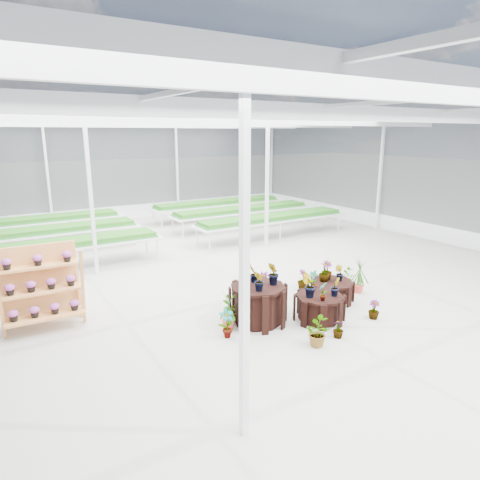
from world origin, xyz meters
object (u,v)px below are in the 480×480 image
plinth_tall (258,304)px  plinth_mid (319,308)px  plinth_low (331,291)px  shelf_rack (41,288)px

plinth_tall → plinth_mid: bearing=-26.6°
plinth_mid → plinth_low: plinth_mid is taller
plinth_tall → plinth_mid: (1.20, -0.60, -0.13)m
plinth_mid → shelf_rack: size_ratio=0.63×
plinth_low → plinth_mid: bearing=-145.0°
plinth_mid → shelf_rack: (-5.14, 2.78, 0.57)m
plinth_mid → plinth_low: 1.22m
plinth_mid → plinth_tall: bearing=153.4°
plinth_mid → shelf_rack: 5.87m
plinth_tall → shelf_rack: 4.52m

